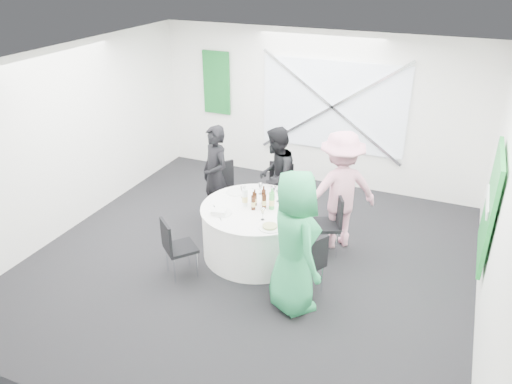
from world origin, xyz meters
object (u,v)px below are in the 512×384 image
at_px(banquet_table, 256,231).
at_px(person_woman_pink, 340,190).
at_px(person_man_back, 276,176).
at_px(green_water_bottle, 272,201).
at_px(chair_back, 279,187).
at_px(chair_front_left, 175,244).
at_px(chair_front_right, 310,260).
at_px(person_man_back_left, 216,175).
at_px(clear_water_bottle, 245,198).
at_px(chair_back_right, 330,220).
at_px(chair_back_left, 225,189).
at_px(person_woman_green, 294,243).

relative_size(banquet_table, person_woman_pink, 0.88).
distance_m(person_man_back, green_water_bottle, 1.04).
height_order(chair_back, chair_front_left, chair_back).
bearing_deg(banquet_table, person_woman_pink, 36.25).
height_order(chair_front_right, person_man_back_left, person_man_back_left).
distance_m(chair_back, clear_water_bottle, 1.24).
relative_size(chair_back_right, green_water_bottle, 2.94).
relative_size(chair_back_left, person_woman_pink, 0.56).
height_order(chair_back, chair_front_right, chair_back).
relative_size(chair_front_left, green_water_bottle, 2.74).
bearing_deg(chair_back, person_man_back_left, -153.48).
bearing_deg(chair_front_left, person_man_back, -69.27).
bearing_deg(chair_back_right, green_water_bottle, -86.52).
xyz_separation_m(person_man_back, green_water_bottle, (0.32, -0.98, 0.09)).
bearing_deg(chair_back_right, person_woman_green, -29.14).
height_order(banquet_table, chair_back_left, chair_back_left).
bearing_deg(person_man_back_left, chair_back_right, 28.10).
distance_m(chair_front_right, clear_water_bottle, 1.35).
relative_size(chair_back_right, person_woman_green, 0.51).
bearing_deg(chair_front_right, person_woman_green, 10.14).
relative_size(chair_back, person_man_back_left, 0.57).
bearing_deg(green_water_bottle, chair_back_left, 148.78).
bearing_deg(chair_front_left, chair_back_left, -47.94).
height_order(chair_front_right, clear_water_bottle, clear_water_bottle).
relative_size(person_woman_green, clear_water_bottle, 5.84).
bearing_deg(chair_back_left, person_man_back_left, 144.23).
bearing_deg(chair_back_right, person_man_back, -143.85).
bearing_deg(person_woman_pink, person_man_back, -51.27).
height_order(chair_back_right, clear_water_bottle, clear_water_bottle).
xyz_separation_m(banquet_table, person_woman_pink, (1.00, 0.73, 0.51)).
distance_m(chair_back_right, person_woman_pink, 0.45).
distance_m(chair_back_right, person_woman_green, 1.40).
xyz_separation_m(chair_back, person_man_back, (-0.00, -0.15, 0.26)).
xyz_separation_m(chair_back_left, green_water_bottle, (1.06, -0.64, 0.30)).
xyz_separation_m(chair_back_right, person_woman_pink, (0.04, 0.28, 0.35)).
height_order(chair_back, clear_water_bottle, clear_water_bottle).
bearing_deg(person_woman_pink, person_man_back_left, -33.88).
relative_size(chair_back, person_woman_green, 0.51).
distance_m(person_woman_green, clear_water_bottle, 1.37).
distance_m(chair_back_right, person_man_back_left, 1.96).
distance_m(chair_front_left, person_woman_pink, 2.46).
relative_size(chair_front_left, person_woman_pink, 0.48).
bearing_deg(chair_back_right, banquet_table, -90.00).
bearing_deg(chair_front_right, chair_front_left, -48.26).
distance_m(chair_front_left, person_man_back, 2.09).
relative_size(person_man_back, person_woman_green, 0.87).
relative_size(chair_back_right, person_woman_pink, 0.52).
xyz_separation_m(chair_front_right, chair_front_left, (-1.76, -0.34, -0.00)).
xyz_separation_m(person_man_back_left, clear_water_bottle, (0.81, -0.66, 0.08)).
relative_size(banquet_table, chair_front_left, 1.82).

